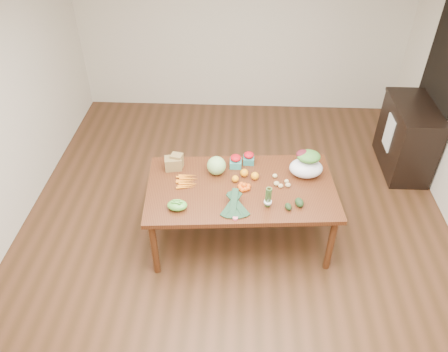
{
  "coord_description": "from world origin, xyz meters",
  "views": [
    {
      "loc": [
        0.04,
        -3.47,
        3.66
      ],
      "look_at": [
        -0.12,
        0.0,
        0.87
      ],
      "focal_mm": 35.0,
      "sensor_mm": 36.0,
      "label": 1
    }
  ],
  "objects_px": {
    "dining_table": "(240,213)",
    "cabbage": "(216,166)",
    "asparagus_bundle": "(268,197)",
    "cabinet": "(407,138)",
    "kale_bunch": "(235,206)",
    "mandarin_cluster": "(244,186)",
    "salad_bag": "(306,165)",
    "paper_bag": "(173,162)"
  },
  "relations": [
    {
      "from": "cabbage",
      "to": "mandarin_cluster",
      "type": "relative_size",
      "value": 1.12
    },
    {
      "from": "cabinet",
      "to": "dining_table",
      "type": "bearing_deg",
      "value": -146.43
    },
    {
      "from": "cabinet",
      "to": "paper_bag",
      "type": "bearing_deg",
      "value": -158.2
    },
    {
      "from": "dining_table",
      "to": "paper_bag",
      "type": "relative_size",
      "value": 8.1
    },
    {
      "from": "mandarin_cluster",
      "to": "cabinet",
      "type": "bearing_deg",
      "value": 34.61
    },
    {
      "from": "paper_bag",
      "to": "cabbage",
      "type": "bearing_deg",
      "value": -7.24
    },
    {
      "from": "kale_bunch",
      "to": "dining_table",
      "type": "bearing_deg",
      "value": 77.21
    },
    {
      "from": "dining_table",
      "to": "kale_bunch",
      "type": "relative_size",
      "value": 4.86
    },
    {
      "from": "asparagus_bundle",
      "to": "dining_table",
      "type": "bearing_deg",
      "value": 127.5
    },
    {
      "from": "dining_table",
      "to": "cabinet",
      "type": "xyz_separation_m",
      "value": [
        2.16,
        1.43,
        0.1
      ]
    },
    {
      "from": "mandarin_cluster",
      "to": "salad_bag",
      "type": "distance_m",
      "value": 0.71
    },
    {
      "from": "dining_table",
      "to": "asparagus_bundle",
      "type": "relative_size",
      "value": 7.78
    },
    {
      "from": "cabinet",
      "to": "paper_bag",
      "type": "xyz_separation_m",
      "value": [
        -2.9,
        -1.16,
        0.37
      ]
    },
    {
      "from": "cabinet",
      "to": "mandarin_cluster",
      "type": "height_order",
      "value": "cabinet"
    },
    {
      "from": "dining_table",
      "to": "mandarin_cluster",
      "type": "height_order",
      "value": "mandarin_cluster"
    },
    {
      "from": "dining_table",
      "to": "cabinet",
      "type": "relative_size",
      "value": 1.91
    },
    {
      "from": "cabinet",
      "to": "kale_bunch",
      "type": "xyz_separation_m",
      "value": [
        -2.22,
        -1.81,
        0.36
      ]
    },
    {
      "from": "dining_table",
      "to": "mandarin_cluster",
      "type": "distance_m",
      "value": 0.42
    },
    {
      "from": "kale_bunch",
      "to": "asparagus_bundle",
      "type": "relative_size",
      "value": 1.6
    },
    {
      "from": "paper_bag",
      "to": "asparagus_bundle",
      "type": "distance_m",
      "value": 1.15
    },
    {
      "from": "dining_table",
      "to": "salad_bag",
      "type": "xyz_separation_m",
      "value": [
        0.68,
        0.22,
        0.51
      ]
    },
    {
      "from": "mandarin_cluster",
      "to": "salad_bag",
      "type": "bearing_deg",
      "value": 21.82
    },
    {
      "from": "dining_table",
      "to": "cabinet",
      "type": "bearing_deg",
      "value": 29.18
    },
    {
      "from": "cabbage",
      "to": "kale_bunch",
      "type": "distance_m",
      "value": 0.63
    },
    {
      "from": "salad_bag",
      "to": "cabbage",
      "type": "bearing_deg",
      "value": -179.55
    },
    {
      "from": "cabinet",
      "to": "cabbage",
      "type": "xyz_separation_m",
      "value": [
        -2.43,
        -1.22,
        0.38
      ]
    },
    {
      "from": "dining_table",
      "to": "mandarin_cluster",
      "type": "relative_size",
      "value": 10.8
    },
    {
      "from": "cabbage",
      "to": "salad_bag",
      "type": "bearing_deg",
      "value": 0.45
    },
    {
      "from": "cabinet",
      "to": "paper_bag",
      "type": "distance_m",
      "value": 3.15
    },
    {
      "from": "cabbage",
      "to": "asparagus_bundle",
      "type": "height_order",
      "value": "asparagus_bundle"
    },
    {
      "from": "cabinet",
      "to": "salad_bag",
      "type": "bearing_deg",
      "value": -140.75
    },
    {
      "from": "dining_table",
      "to": "kale_bunch",
      "type": "distance_m",
      "value": 0.6
    },
    {
      "from": "cabinet",
      "to": "salad_bag",
      "type": "xyz_separation_m",
      "value": [
        -1.48,
        -1.21,
        0.42
      ]
    },
    {
      "from": "cabbage",
      "to": "asparagus_bundle",
      "type": "xyz_separation_m",
      "value": [
        0.53,
        -0.51,
        0.02
      ]
    },
    {
      "from": "dining_table",
      "to": "cabbage",
      "type": "height_order",
      "value": "cabbage"
    },
    {
      "from": "salad_bag",
      "to": "kale_bunch",
      "type": "bearing_deg",
      "value": -140.63
    },
    {
      "from": "asparagus_bundle",
      "to": "salad_bag",
      "type": "height_order",
      "value": "salad_bag"
    },
    {
      "from": "cabbage",
      "to": "salad_bag",
      "type": "xyz_separation_m",
      "value": [
        0.95,
        0.01,
        0.04
      ]
    },
    {
      "from": "cabinet",
      "to": "mandarin_cluster",
      "type": "distance_m",
      "value": 2.61
    },
    {
      "from": "dining_table",
      "to": "salad_bag",
      "type": "relative_size",
      "value": 5.53
    },
    {
      "from": "mandarin_cluster",
      "to": "salad_bag",
      "type": "xyz_separation_m",
      "value": [
        0.65,
        0.26,
        0.1
      ]
    },
    {
      "from": "salad_bag",
      "to": "asparagus_bundle",
      "type": "bearing_deg",
      "value": -128.91
    }
  ]
}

